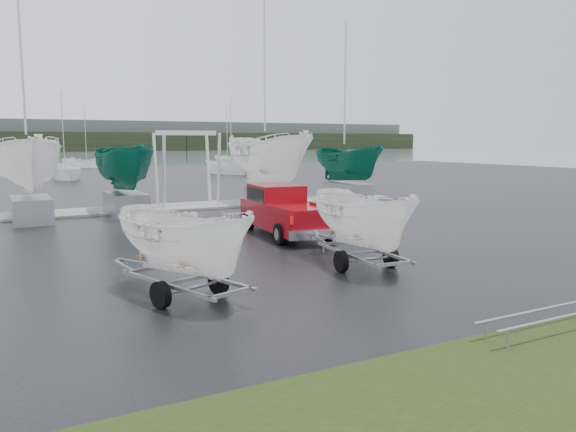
{
  "coord_description": "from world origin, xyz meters",
  "views": [
    {
      "loc": [
        -7.06,
        -16.23,
        3.64
      ],
      "look_at": [
        1.41,
        -0.47,
        1.2
      ],
      "focal_mm": 35.0,
      "sensor_mm": 36.0,
      "label": 1
    }
  ],
  "objects_px": {
    "trailer_parked": "(183,183)",
    "boat_hoist": "(187,158)",
    "pickup_truck": "(283,209)",
    "trailer_hitched": "(365,170)"
  },
  "relations": [
    {
      "from": "pickup_truck",
      "to": "trailer_hitched",
      "type": "relative_size",
      "value": 1.12
    },
    {
      "from": "trailer_parked",
      "to": "boat_hoist",
      "type": "height_order",
      "value": "trailer_parked"
    },
    {
      "from": "trailer_parked",
      "to": "boat_hoist",
      "type": "distance_m",
      "value": 18.01
    },
    {
      "from": "trailer_hitched",
      "to": "trailer_parked",
      "type": "height_order",
      "value": "trailer_hitched"
    },
    {
      "from": "trailer_parked",
      "to": "pickup_truck",
      "type": "bearing_deg",
      "value": 30.85
    },
    {
      "from": "trailer_hitched",
      "to": "pickup_truck",
      "type": "bearing_deg",
      "value": 90.0
    },
    {
      "from": "trailer_parked",
      "to": "boat_hoist",
      "type": "relative_size",
      "value": 1.2
    },
    {
      "from": "trailer_parked",
      "to": "boat_hoist",
      "type": "bearing_deg",
      "value": 54.06
    },
    {
      "from": "trailer_parked",
      "to": "boat_hoist",
      "type": "xyz_separation_m",
      "value": [
        5.68,
        17.09,
        -0.01
      ]
    },
    {
      "from": "pickup_truck",
      "to": "trailer_hitched",
      "type": "distance_m",
      "value": 6.56
    }
  ]
}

